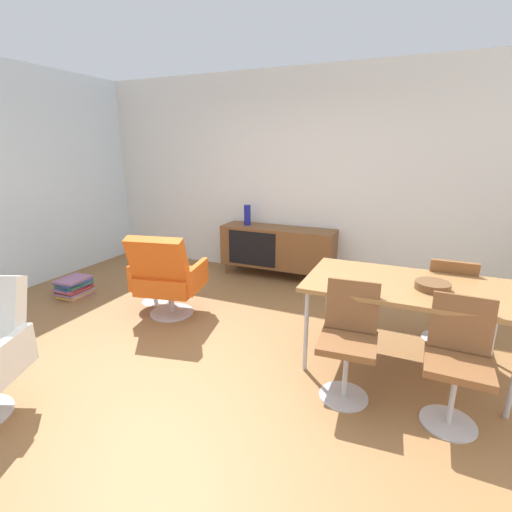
# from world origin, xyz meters

# --- Properties ---
(ground_plane) EXTENTS (8.32, 8.32, 0.00)m
(ground_plane) POSITION_xyz_m (0.00, 0.00, 0.00)
(ground_plane) COLOR olive
(wall_back) EXTENTS (6.80, 0.12, 2.80)m
(wall_back) POSITION_xyz_m (0.00, 2.60, 1.40)
(wall_back) COLOR silver
(wall_back) RESTS_ON ground_plane
(sideboard) EXTENTS (1.60, 0.45, 0.72)m
(sideboard) POSITION_xyz_m (-0.27, 2.30, 0.44)
(sideboard) COLOR brown
(sideboard) RESTS_ON ground_plane
(vase_cobalt) EXTENTS (0.09, 0.09, 0.29)m
(vase_cobalt) POSITION_xyz_m (-0.73, 2.30, 0.86)
(vase_cobalt) COLOR navy
(vase_cobalt) RESTS_ON sideboard
(dining_table) EXTENTS (1.60, 0.90, 0.74)m
(dining_table) POSITION_xyz_m (1.49, 0.60, 0.70)
(dining_table) COLOR olive
(dining_table) RESTS_ON ground_plane
(wooden_bowl_on_table) EXTENTS (0.26, 0.26, 0.06)m
(wooden_bowl_on_table) POSITION_xyz_m (1.66, 0.54, 0.77)
(wooden_bowl_on_table) COLOR brown
(wooden_bowl_on_table) RESTS_ON dining_table
(dining_chair_back_right) EXTENTS (0.40, 0.43, 0.86)m
(dining_chair_back_right) POSITION_xyz_m (1.84, 1.16, 0.47)
(dining_chair_back_right) COLOR brown
(dining_chair_back_right) RESTS_ON ground_plane
(dining_chair_front_right) EXTENTS (0.41, 0.43, 0.86)m
(dining_chair_front_right) POSITION_xyz_m (1.84, 0.04, 0.47)
(dining_chair_front_right) COLOR brown
(dining_chair_front_right) RESTS_ON ground_plane
(dining_chair_front_left) EXTENTS (0.43, 0.45, 0.86)m
(dining_chair_front_left) POSITION_xyz_m (1.13, 0.04, 0.47)
(dining_chair_front_left) COLOR brown
(dining_chair_front_left) RESTS_ON ground_plane
(lounge_chair_red) EXTENTS (0.81, 0.76, 0.95)m
(lounge_chair_red) POSITION_xyz_m (-0.90, 0.60, 0.47)
(lounge_chair_red) COLOR #D85919
(lounge_chair_red) RESTS_ON ground_plane
(side_table_round) EXTENTS (0.44, 0.44, 0.52)m
(side_table_round) POSITION_xyz_m (-1.30, 0.87, 0.32)
(side_table_round) COLOR white
(side_table_round) RESTS_ON ground_plane
(fruit_bowl) EXTENTS (0.20, 0.20, 0.11)m
(fruit_bowl) POSITION_xyz_m (-1.30, 0.87, 0.56)
(fruit_bowl) COLOR #262628
(fruit_bowl) RESTS_ON side_table_round
(magazine_stack) EXTENTS (0.33, 0.41, 0.24)m
(magazine_stack) POSITION_xyz_m (-2.32, 0.60, 0.12)
(magazine_stack) COLOR #99668C
(magazine_stack) RESTS_ON ground_plane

